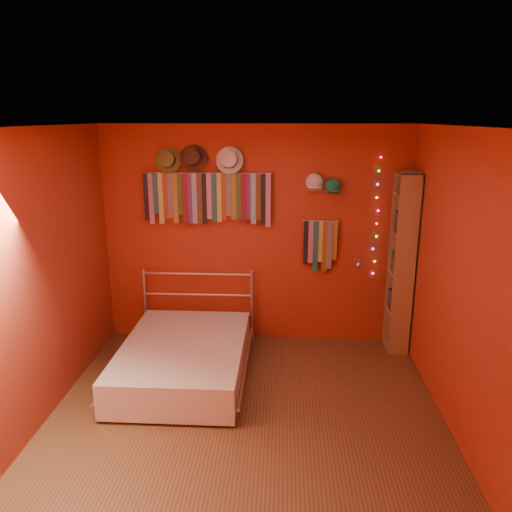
% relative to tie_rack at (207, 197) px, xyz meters
% --- Properties ---
extents(ground, '(3.50, 3.50, 0.00)m').
position_rel_tie_rack_xyz_m(ground, '(0.54, -1.68, -1.71)').
color(ground, brown).
rests_on(ground, ground).
extents(back_wall, '(3.50, 0.02, 2.50)m').
position_rel_tie_rack_xyz_m(back_wall, '(0.54, 0.07, -0.46)').
color(back_wall, '#A52A1A').
rests_on(back_wall, ground).
extents(right_wall, '(0.02, 3.50, 2.50)m').
position_rel_tie_rack_xyz_m(right_wall, '(2.29, -1.68, -0.46)').
color(right_wall, '#A52A1A').
rests_on(right_wall, ground).
extents(left_wall, '(0.02, 3.50, 2.50)m').
position_rel_tie_rack_xyz_m(left_wall, '(-1.21, -1.68, -0.46)').
color(left_wall, '#A52A1A').
rests_on(left_wall, ground).
extents(ceiling, '(3.50, 3.50, 0.02)m').
position_rel_tie_rack_xyz_m(ceiling, '(0.54, -1.68, 0.79)').
color(ceiling, white).
rests_on(ceiling, back_wall).
extents(tie_rack, '(1.45, 0.03, 0.60)m').
position_rel_tie_rack_xyz_m(tie_rack, '(0.00, 0.00, 0.00)').
color(tie_rack, silver).
rests_on(tie_rack, back_wall).
extents(small_tie_rack, '(0.40, 0.03, 0.60)m').
position_rel_tie_rack_xyz_m(small_tie_rack, '(1.27, 0.00, -0.51)').
color(small_tie_rack, silver).
rests_on(small_tie_rack, back_wall).
extents(fedora_olive, '(0.28, 0.15, 0.28)m').
position_rel_tie_rack_xyz_m(fedora_olive, '(-0.42, -0.03, 0.41)').
color(fedora_olive, brown).
rests_on(fedora_olive, back_wall).
extents(fedora_brown, '(0.30, 0.16, 0.29)m').
position_rel_tie_rack_xyz_m(fedora_brown, '(-0.14, -0.03, 0.43)').
color(fedora_brown, '#412117').
rests_on(fedora_brown, back_wall).
extents(fedora_white, '(0.30, 0.16, 0.29)m').
position_rel_tie_rack_xyz_m(fedora_white, '(0.26, -0.03, 0.41)').
color(fedora_white, silver).
rests_on(fedora_white, back_wall).
extents(cap_white, '(0.19, 0.24, 0.19)m').
position_rel_tie_rack_xyz_m(cap_white, '(1.19, 0.01, 0.16)').
color(cap_white, white).
rests_on(cap_white, back_wall).
extents(cap_green, '(0.18, 0.22, 0.18)m').
position_rel_tie_rack_xyz_m(cap_green, '(1.39, 0.01, 0.13)').
color(cap_green, '#1C7E52').
rests_on(cap_green, back_wall).
extents(fairy_lights, '(0.05, 0.02, 1.34)m').
position_rel_tie_rack_xyz_m(fairy_lights, '(1.89, 0.03, -0.22)').
color(fairy_lights, '#FF3333').
rests_on(fairy_lights, back_wall).
extents(reading_lamp, '(0.07, 0.29, 0.09)m').
position_rel_tie_rack_xyz_m(reading_lamp, '(1.68, -0.16, -0.70)').
color(reading_lamp, silver).
rests_on(reading_lamp, back_wall).
extents(bookshelf, '(0.25, 0.34, 2.00)m').
position_rel_tie_rack_xyz_m(bookshelf, '(2.20, -0.15, -0.69)').
color(bookshelf, olive).
rests_on(bookshelf, ground).
extents(bed, '(1.30, 1.79, 0.86)m').
position_rel_tie_rack_xyz_m(bed, '(-0.14, -0.94, -1.51)').
color(bed, silver).
rests_on(bed, ground).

